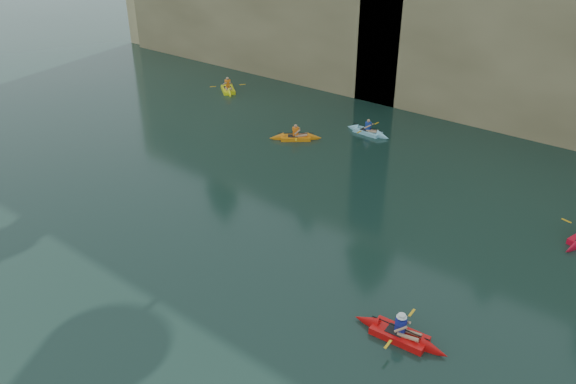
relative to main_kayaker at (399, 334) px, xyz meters
The scene contains 10 objects.
ground 4.50m from the main_kayaker, 145.69° to the right, with size 160.00×160.00×0.00m, color black.
cliff 28.33m from the main_kayaker, 97.70° to the left, with size 70.00×16.00×12.00m, color tan.
cliff_slab_west 31.48m from the main_kayaker, 139.76° to the left, with size 26.00×2.40×10.56m, color #9E8B5F.
cliff_slab_center 20.89m from the main_kayaker, 94.88° to the left, with size 24.00×2.40×11.40m, color #9E8B5F.
sea_cave_west 29.19m from the main_kayaker, 138.20° to the left, with size 4.50×1.00×4.00m, color black.
sea_cave_center 20.94m from the main_kayaker, 111.67° to the left, with size 3.50×1.00×3.20m, color black.
main_kayaker is the anchor object (origin of this frame).
kayaker_orange 16.38m from the main_kayaker, 139.37° to the left, with size 2.75×2.42×1.13m.
kayaker_yellow 26.00m from the main_kayaker, 145.86° to the left, with size 2.92×2.53×1.28m.
kayaker_ltblue_mid 16.99m from the main_kayaker, 124.72° to the left, with size 2.94×2.21×1.11m.
Camera 1 is at (9.33, -10.14, 12.42)m, focal length 35.00 mm.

